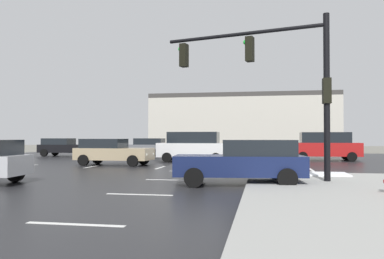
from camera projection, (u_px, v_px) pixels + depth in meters
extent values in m
plane|color=slate|center=(196.00, 169.00, 21.32)|extent=(120.00, 120.00, 0.00)
cube|color=#232326|center=(196.00, 168.00, 21.32)|extent=(44.00, 44.00, 0.02)
cube|color=white|center=(298.00, 174.00, 16.51)|extent=(4.00, 1.60, 0.06)
cube|color=silver|center=(75.00, 224.00, 7.54)|extent=(2.00, 0.15, 0.01)
cube|color=silver|center=(139.00, 195.00, 11.48)|extent=(2.00, 0.15, 0.01)
cube|color=silver|center=(171.00, 180.00, 15.42)|extent=(2.00, 0.15, 0.01)
cube|color=silver|center=(189.00, 171.00, 19.35)|extent=(2.00, 0.15, 0.01)
cube|color=silver|center=(202.00, 166.00, 23.29)|extent=(2.00, 0.15, 0.01)
cube|color=silver|center=(210.00, 161.00, 27.23)|extent=(2.00, 0.15, 0.01)
cube|color=silver|center=(217.00, 158.00, 31.16)|extent=(2.00, 0.15, 0.01)
cube|color=silver|center=(222.00, 156.00, 35.10)|extent=(2.00, 0.15, 0.01)
cube|color=silver|center=(226.00, 154.00, 39.04)|extent=(2.00, 0.15, 0.01)
cube|color=silver|center=(28.00, 166.00, 23.08)|extent=(0.15, 2.00, 0.01)
cube|color=silver|center=(92.00, 167.00, 22.38)|extent=(0.15, 2.00, 0.01)
cube|color=silver|center=(160.00, 168.00, 21.67)|extent=(0.15, 2.00, 0.01)
cube|color=silver|center=(233.00, 169.00, 20.97)|extent=(0.15, 2.00, 0.01)
cube|color=silver|center=(311.00, 170.00, 20.27)|extent=(0.15, 2.00, 0.01)
cube|color=silver|center=(262.00, 176.00, 16.77)|extent=(0.45, 7.00, 0.01)
cylinder|color=black|center=(327.00, 97.00, 14.01)|extent=(0.22, 0.22, 5.97)
cylinder|color=black|center=(242.00, 34.00, 15.35)|extent=(6.10, 1.68, 0.14)
cube|color=black|center=(250.00, 49.00, 15.21)|extent=(0.36, 0.42, 0.95)
sphere|color=#19D833|center=(246.00, 42.00, 15.28)|extent=(0.20, 0.20, 0.20)
cube|color=black|center=(184.00, 55.00, 16.37)|extent=(0.36, 0.42, 0.95)
sphere|color=#19D833|center=(181.00, 49.00, 16.45)|extent=(0.20, 0.20, 0.20)
cube|color=black|center=(327.00, 91.00, 14.01)|extent=(0.28, 0.36, 0.90)
cube|color=beige|center=(243.00, 126.00, 47.15)|extent=(21.25, 8.00, 6.19)
cube|color=#3F3D3A|center=(243.00, 98.00, 47.22)|extent=(21.25, 8.00, 0.50)
cylinder|color=black|center=(15.00, 173.00, 14.81)|extent=(0.68, 0.28, 0.66)
cube|color=white|center=(194.00, 150.00, 26.82)|extent=(4.80, 1.96, 0.95)
cube|color=black|center=(194.00, 138.00, 26.84)|extent=(3.36, 1.80, 0.75)
cylinder|color=black|center=(219.00, 157.00, 27.48)|extent=(0.66, 0.22, 0.66)
cylinder|color=black|center=(216.00, 158.00, 25.56)|extent=(0.66, 0.22, 0.66)
cylinder|color=black|center=(173.00, 156.00, 28.06)|extent=(0.66, 0.22, 0.66)
cylinder|color=black|center=(167.00, 157.00, 26.14)|extent=(0.66, 0.22, 0.66)
sphere|color=white|center=(229.00, 150.00, 27.02)|extent=(0.18, 0.18, 0.18)
sphere|color=white|center=(227.00, 151.00, 25.79)|extent=(0.18, 0.18, 0.18)
cube|color=black|center=(66.00, 149.00, 34.78)|extent=(4.54, 1.90, 0.70)
cube|color=black|center=(59.00, 141.00, 34.92)|extent=(2.51, 1.71, 0.55)
cylinder|color=black|center=(86.00, 152.00, 35.35)|extent=(0.66, 0.23, 0.66)
cylinder|color=black|center=(77.00, 153.00, 33.59)|extent=(0.66, 0.23, 0.66)
cylinder|color=black|center=(55.00, 152.00, 35.95)|extent=(0.66, 0.23, 0.66)
cylinder|color=black|center=(44.00, 153.00, 34.19)|extent=(0.66, 0.23, 0.66)
sphere|color=white|center=(92.00, 148.00, 34.91)|extent=(0.18, 0.18, 0.18)
sphere|color=white|center=(86.00, 149.00, 33.78)|extent=(0.18, 0.18, 0.18)
cube|color=slate|center=(142.00, 148.00, 34.97)|extent=(4.51, 1.83, 0.70)
cube|color=black|center=(150.00, 141.00, 34.86)|extent=(2.49, 1.67, 0.55)
cylinder|color=black|center=(122.00, 153.00, 34.36)|extent=(0.66, 0.22, 0.66)
cylinder|color=black|center=(129.00, 152.00, 36.13)|extent=(0.66, 0.22, 0.66)
cylinder|color=black|center=(156.00, 153.00, 33.80)|extent=(0.66, 0.22, 0.66)
cylinder|color=black|center=(162.00, 152.00, 35.57)|extent=(0.66, 0.22, 0.66)
sphere|color=white|center=(116.00, 149.00, 34.80)|extent=(0.18, 0.18, 0.18)
sphere|color=white|center=(121.00, 148.00, 35.94)|extent=(0.18, 0.18, 0.18)
cube|color=#B21919|center=(325.00, 149.00, 28.30)|extent=(4.81, 1.97, 0.95)
cube|color=black|center=(325.00, 138.00, 28.32)|extent=(3.37, 1.81, 0.75)
cylinder|color=black|center=(303.00, 156.00, 27.61)|extent=(0.66, 0.22, 0.66)
cylinder|color=black|center=(300.00, 155.00, 29.53)|extent=(0.66, 0.22, 0.66)
cylinder|color=black|center=(352.00, 157.00, 27.05)|extent=(0.66, 0.22, 0.66)
cylinder|color=black|center=(346.00, 156.00, 28.97)|extent=(0.66, 0.22, 0.66)
sphere|color=white|center=(292.00, 149.00, 28.09)|extent=(0.18, 0.18, 0.18)
sphere|color=white|center=(291.00, 149.00, 29.32)|extent=(0.18, 0.18, 0.18)
cube|color=tan|center=(114.00, 154.00, 23.54)|extent=(4.59, 2.03, 0.70)
cube|color=black|center=(104.00, 143.00, 23.70)|extent=(2.56, 1.78, 0.55)
cylinder|color=black|center=(144.00, 159.00, 24.06)|extent=(0.67, 0.25, 0.66)
cylinder|color=black|center=(133.00, 161.00, 22.31)|extent=(0.67, 0.25, 0.66)
cylinder|color=black|center=(98.00, 159.00, 24.75)|extent=(0.67, 0.25, 0.66)
cylinder|color=black|center=(83.00, 160.00, 23.00)|extent=(0.67, 0.25, 0.66)
sphere|color=white|center=(152.00, 154.00, 23.60)|extent=(0.18, 0.18, 0.18)
sphere|color=white|center=(146.00, 155.00, 22.48)|extent=(0.18, 0.18, 0.18)
cube|color=#141E47|center=(239.00, 165.00, 13.88)|extent=(4.66, 2.26, 0.70)
cube|color=black|center=(258.00, 148.00, 13.84)|extent=(2.64, 1.91, 0.55)
cylinder|color=black|center=(194.00, 178.00, 13.08)|extent=(0.68, 0.29, 0.66)
cylinder|color=black|center=(197.00, 173.00, 14.88)|extent=(0.68, 0.29, 0.66)
cylinder|color=black|center=(287.00, 178.00, 12.87)|extent=(0.68, 0.29, 0.66)
cylinder|color=black|center=(279.00, 173.00, 14.66)|extent=(0.68, 0.29, 0.66)
sphere|color=white|center=(175.00, 166.00, 13.46)|extent=(0.18, 0.18, 0.18)
sphere|color=white|center=(178.00, 164.00, 14.61)|extent=(0.18, 0.18, 0.18)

